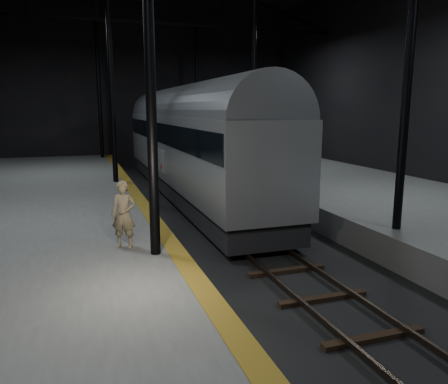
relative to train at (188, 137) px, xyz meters
name	(u,v)px	position (x,y,z in m)	size (l,w,h in m)	color
ground	(239,235)	(0.00, -7.72, -3.22)	(44.00, 44.00, 0.00)	black
platform_left	(20,242)	(-7.50, -7.72, -2.72)	(9.00, 43.80, 1.00)	#545552
platform_right	(403,208)	(7.50, -7.72, -2.72)	(9.00, 43.80, 1.00)	#545552
tactile_strip	(152,216)	(-3.25, -7.72, -2.21)	(0.50, 43.80, 0.01)	brown
track	(239,234)	(0.00, -7.72, -3.15)	(2.40, 43.00, 0.24)	#3F3328
train	(188,137)	(0.00, 0.00, 0.00)	(3.23, 21.58, 5.77)	#A2A5AA
woman	(124,215)	(-4.50, -10.94, -1.30)	(0.67, 0.44, 1.83)	#8B7755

